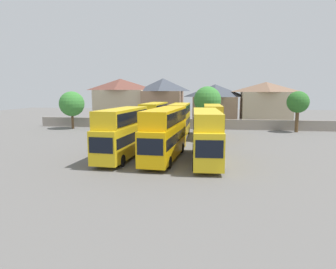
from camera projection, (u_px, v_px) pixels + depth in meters
name	position (u px, v px, depth m)	size (l,w,h in m)	color
ground	(182.00, 134.00, 48.01)	(140.00, 140.00, 0.00)	#605E5B
depot_boundary_wall	(186.00, 124.00, 55.31)	(56.00, 0.50, 1.80)	gray
bus_1	(122.00, 131.00, 30.54)	(3.10, 10.23, 5.06)	yellow
bus_2	(165.00, 131.00, 30.30)	(3.21, 11.50, 5.08)	#F4B50B
bus_3	(206.00, 133.00, 29.18)	(3.20, 11.31, 4.95)	yellow
bus_4	(154.00, 118.00, 45.95)	(2.76, 10.44, 5.01)	yellow
bus_5	(179.00, 118.00, 45.27)	(2.60, 11.00, 4.91)	gold
bus_6	(213.00, 119.00, 44.76)	(2.93, 10.23, 4.77)	gold
house_terrace_left	(121.00, 100.00, 66.22)	(11.17, 6.64, 9.43)	#C6B293
house_terrace_centre	(163.00, 100.00, 64.78)	(8.36, 8.30, 9.46)	#9E7A60
house_terrace_right	(215.00, 104.00, 64.13)	(9.47, 6.56, 8.20)	#9E7A60
house_terrace_far_right	(265.00, 103.00, 62.14)	(10.13, 7.29, 8.63)	#C6B293
tree_left_of_lot	(298.00, 102.00, 50.08)	(3.58, 3.58, 6.80)	brown
tree_behind_wall	(207.00, 100.00, 56.62)	(5.08, 5.08, 7.69)	brown
tree_right_of_lot	(72.00, 104.00, 54.81)	(4.48, 4.48, 6.75)	brown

